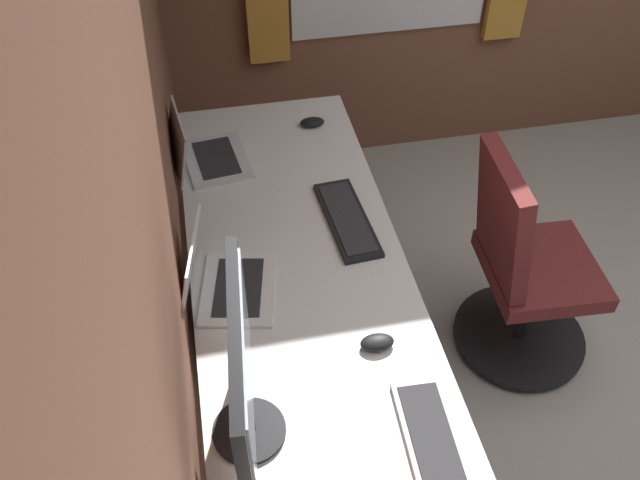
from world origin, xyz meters
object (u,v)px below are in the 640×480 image
object	(u,v)px
keyboard_spare	(434,447)
monitor_primary	(242,375)
keyboard_main	(347,219)
laptop_left	(220,279)
drawer_pedestal	(298,353)
mouse_main	(312,122)
mouse_spare	(377,342)
office_chair	(522,272)
laptop_leftmost	(201,153)

from	to	relation	value
keyboard_spare	monitor_primary	bearing A→B (deg)	72.51
keyboard_main	laptop_left	bearing A→B (deg)	116.93
drawer_pedestal	laptop_left	size ratio (longest dim) A/B	1.91
keyboard_spare	mouse_main	bearing A→B (deg)	1.35
drawer_pedestal	mouse_main	bearing A→B (deg)	-14.47
laptop_left	mouse_spare	distance (m)	0.54
laptop_left	office_chair	distance (m)	1.21
monitor_primary	mouse_spare	world-z (taller)	monitor_primary
keyboard_main	mouse_spare	bearing A→B (deg)	176.21
laptop_leftmost	keyboard_spare	bearing A→B (deg)	-159.30
mouse_main	laptop_left	bearing A→B (deg)	151.41
drawer_pedestal	laptop_left	xyz separation A→B (m)	(0.02, 0.24, 0.44)
laptop_leftmost	mouse_main	bearing A→B (deg)	-70.24
drawer_pedestal	laptop_leftmost	distance (m)	0.86
keyboard_main	keyboard_spare	bearing A→B (deg)	-178.46
laptop_leftmost	office_chair	distance (m)	1.34
laptop_left	mouse_main	world-z (taller)	laptop_left
laptop_left	keyboard_spare	xyz separation A→B (m)	(-0.67, -0.50, -0.04)
laptop_leftmost	mouse_main	xyz separation A→B (m)	(0.17, -0.48, -0.04)
laptop_leftmost	office_chair	bearing A→B (deg)	-116.13
monitor_primary	keyboard_main	xyz separation A→B (m)	(0.77, -0.45, -0.26)
laptop_leftmost	laptop_left	xyz separation A→B (m)	(-0.68, -0.01, -0.00)
keyboard_main	mouse_spare	world-z (taller)	mouse_spare
mouse_main	mouse_spare	xyz separation A→B (m)	(-1.17, 0.03, 0.00)
keyboard_main	mouse_main	bearing A→B (deg)	1.06
drawer_pedestal	office_chair	world-z (taller)	office_chair
drawer_pedestal	monitor_primary	size ratio (longest dim) A/B	1.25
monitor_primary	office_chair	world-z (taller)	monitor_primary
laptop_leftmost	office_chair	xyz separation A→B (m)	(-0.57, -1.17, -0.33)
monitor_primary	mouse_main	world-z (taller)	monitor_primary
monitor_primary	office_chair	distance (m)	1.40
laptop_left	keyboard_spare	world-z (taller)	laptop_left
laptop_left	office_chair	world-z (taller)	office_chair
mouse_main	monitor_primary	bearing A→B (deg)	162.44
drawer_pedestal	laptop_leftmost	bearing A→B (deg)	19.70
laptop_leftmost	mouse_spare	distance (m)	1.09
mouse_main	office_chair	distance (m)	1.05
office_chair	laptop_left	bearing A→B (deg)	95.40
drawer_pedestal	keyboard_spare	distance (m)	0.81
monitor_primary	mouse_spare	bearing A→B (deg)	-63.01
laptop_leftmost	laptop_left	world-z (taller)	laptop_leftmost
laptop_leftmost	keyboard_spare	xyz separation A→B (m)	(-1.35, -0.51, -0.04)
monitor_primary	laptop_left	world-z (taller)	monitor_primary
laptop_left	keyboard_spare	bearing A→B (deg)	-143.35
drawer_pedestal	keyboard_spare	bearing A→B (deg)	-158.25
monitor_primary	laptop_leftmost	bearing A→B (deg)	1.91
keyboard_spare	office_chair	bearing A→B (deg)	-39.96
mouse_spare	monitor_primary	bearing A→B (deg)	116.99
keyboard_main	drawer_pedestal	bearing A→B (deg)	137.82
laptop_left	mouse_spare	size ratio (longest dim) A/B	3.51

